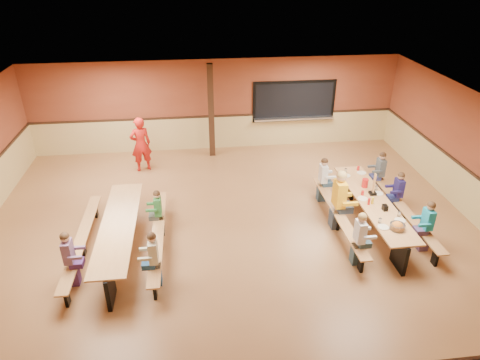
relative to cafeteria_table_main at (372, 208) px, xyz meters
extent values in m
plane|color=brown|center=(-3.37, 0.22, -0.53)|extent=(12.00, 12.00, 0.00)
cube|color=brown|center=(-3.37, 5.22, 0.97)|extent=(12.00, 0.04, 3.00)
cube|color=brown|center=(2.63, 0.22, 0.97)|extent=(0.04, 10.00, 3.00)
cube|color=white|center=(-3.37, 0.22, 2.47)|extent=(12.00, 10.00, 0.04)
cube|color=black|center=(-0.77, 5.19, 1.02)|extent=(2.60, 0.06, 1.20)
cube|color=silver|center=(-0.77, 5.10, 0.45)|extent=(2.70, 0.28, 0.06)
cube|color=black|center=(-3.57, 4.62, 0.97)|extent=(0.18, 0.18, 3.00)
cube|color=#BB814A|center=(0.00, 0.00, 0.19)|extent=(0.75, 3.60, 0.04)
cube|color=black|center=(0.00, -1.55, -0.18)|extent=(0.08, 0.60, 0.70)
cube|color=black|center=(0.00, 1.55, -0.18)|extent=(0.08, 0.60, 0.70)
cube|color=#BB814A|center=(-0.83, 0.00, -0.09)|extent=(0.26, 3.60, 0.04)
cube|color=black|center=(-0.83, 0.00, -0.32)|extent=(0.06, 0.18, 0.41)
cube|color=#BB814A|center=(0.82, 0.00, -0.09)|extent=(0.26, 3.60, 0.04)
cube|color=black|center=(0.82, 0.00, -0.32)|extent=(0.06, 0.18, 0.41)
cube|color=#BB814A|center=(-5.90, -0.30, 0.19)|extent=(0.75, 3.60, 0.04)
cube|color=black|center=(-5.90, -1.85, -0.18)|extent=(0.08, 0.60, 0.70)
cube|color=black|center=(-5.90, 1.25, -0.18)|extent=(0.08, 0.60, 0.70)
cube|color=#BB814A|center=(-6.73, -0.30, -0.09)|extent=(0.26, 3.60, 0.04)
cube|color=black|center=(-6.73, -0.30, -0.32)|extent=(0.06, 0.18, 0.41)
cube|color=#BB814A|center=(-5.08, -0.30, -0.09)|extent=(0.26, 3.60, 0.04)
cube|color=black|center=(-5.08, -0.30, -0.32)|extent=(0.06, 0.18, 0.41)
imported|color=red|center=(-5.75, 3.78, 0.32)|extent=(0.72, 0.58, 1.70)
cylinder|color=red|center=(0.03, 0.66, 0.32)|extent=(0.16, 0.16, 0.22)
cube|color=black|center=(0.08, -0.44, 0.28)|extent=(0.10, 0.14, 0.13)
cylinder|color=yellow|center=(-0.09, -0.13, 0.30)|extent=(0.06, 0.06, 0.17)
cylinder|color=#B2140F|center=(-0.19, -0.16, 0.30)|extent=(0.06, 0.06, 0.17)
cube|color=black|center=(0.08, 0.28, 0.24)|extent=(0.16, 0.16, 0.06)
cube|color=#BB814A|center=(0.08, 0.28, 0.52)|extent=(0.02, 0.09, 0.50)
camera|label=1|loc=(-4.18, -8.27, 5.45)|focal=32.00mm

